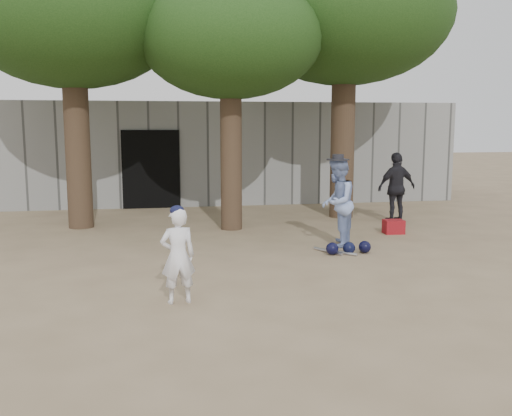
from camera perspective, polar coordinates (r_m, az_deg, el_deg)
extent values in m
plane|color=#937C5E|center=(8.87, -2.71, -7.12)|extent=(70.00, 70.00, 0.00)
imported|color=white|center=(7.65, -7.82, -4.77)|extent=(0.51, 0.38, 1.28)
imported|color=#859ACE|center=(11.14, 8.11, 0.54)|extent=(0.98, 1.05, 1.73)
imported|color=black|center=(14.11, 13.88, 1.98)|extent=(1.05, 0.58, 1.70)
cube|color=maroon|center=(12.79, 13.59, -1.83)|extent=(0.44, 0.34, 0.30)
cube|color=gray|center=(16.54, -6.31, 5.36)|extent=(16.00, 0.35, 3.00)
cube|color=black|center=(16.33, -10.45, 3.82)|extent=(1.60, 0.08, 2.20)
cube|color=slate|center=(19.03, -6.81, 5.75)|extent=(16.00, 5.00, 3.00)
sphere|color=black|center=(10.53, 7.63, -4.05)|extent=(0.23, 0.23, 0.23)
sphere|color=black|center=(10.62, 9.28, -3.97)|extent=(0.23, 0.23, 0.23)
sphere|color=black|center=(10.77, 10.82, -3.84)|extent=(0.23, 0.23, 0.23)
cylinder|color=#ADACB3|center=(10.71, 7.21, -4.30)|extent=(0.39, 0.66, 0.06)
cylinder|color=#ADACB3|center=(10.66, 8.33, -4.39)|extent=(0.53, 0.56, 0.06)
cylinder|color=brown|center=(13.59, -17.56, 9.63)|extent=(0.56, 0.56, 5.50)
ellipsoid|color=#284C19|center=(13.78, -17.94, 17.75)|extent=(4.80, 4.80, 3.12)
cylinder|color=brown|center=(12.79, -2.53, 8.99)|extent=(0.48, 0.48, 5.00)
ellipsoid|color=#284C19|center=(12.92, -2.58, 16.55)|extent=(4.00, 4.00, 2.60)
cylinder|color=brown|center=(14.65, 8.73, 10.40)|extent=(0.60, 0.60, 5.80)
ellipsoid|color=#284C19|center=(14.88, 8.92, 18.50)|extent=(5.20, 5.20, 3.38)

